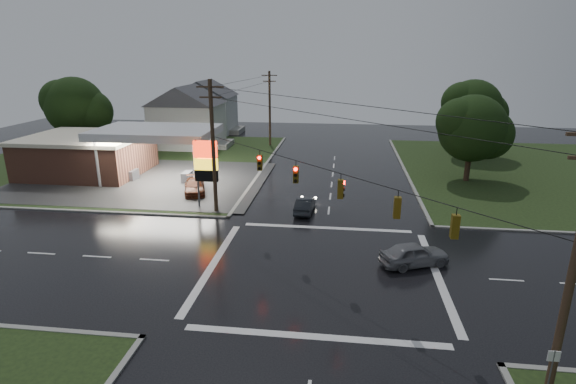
# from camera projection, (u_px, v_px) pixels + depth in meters

# --- Properties ---
(ground) EXTENTS (120.00, 120.00, 0.00)m
(ground) POSITION_uv_depth(u_px,v_px,m) (322.00, 269.00, 28.09)
(ground) COLOR black
(ground) RESTS_ON ground
(grass_nw) EXTENTS (36.00, 36.00, 0.08)m
(grass_nw) POSITION_uv_depth(u_px,v_px,m) (124.00, 161.00, 55.76)
(grass_nw) COLOR black
(grass_nw) RESTS_ON ground
(grass_ne) EXTENTS (36.00, 36.00, 0.08)m
(grass_ne) POSITION_uv_depth(u_px,v_px,m) (569.00, 175.00, 49.65)
(grass_ne) COLOR black
(grass_ne) RESTS_ON ground
(gas_station) EXTENTS (26.20, 18.00, 5.60)m
(gas_station) POSITION_uv_depth(u_px,v_px,m) (97.00, 152.00, 49.01)
(gas_station) COLOR #2D2D2D
(gas_station) RESTS_ON ground
(pylon_sign) EXTENTS (2.00, 0.35, 6.00)m
(pylon_sign) POSITION_uv_depth(u_px,v_px,m) (206.00, 163.00, 38.07)
(pylon_sign) COLOR #59595E
(pylon_sign) RESTS_ON ground
(utility_pole_nw) EXTENTS (2.20, 0.32, 11.00)m
(utility_pole_nw) POSITION_uv_depth(u_px,v_px,m) (213.00, 146.00, 36.50)
(utility_pole_nw) COLOR #382619
(utility_pole_nw) RESTS_ON ground
(utility_pole_se) EXTENTS (2.20, 0.32, 11.00)m
(utility_pole_se) POSITION_uv_depth(u_px,v_px,m) (575.00, 263.00, 16.27)
(utility_pole_se) COLOR #382619
(utility_pole_se) RESTS_ON ground
(utility_pole_n) EXTENTS (2.20, 0.32, 10.50)m
(utility_pole_n) POSITION_uv_depth(u_px,v_px,m) (270.00, 108.00, 63.56)
(utility_pole_n) COLOR #382619
(utility_pole_n) RESTS_ON ground
(traffic_signals) EXTENTS (26.87, 26.87, 1.47)m
(traffic_signals) POSITION_uv_depth(u_px,v_px,m) (325.00, 169.00, 26.14)
(traffic_signals) COLOR black
(traffic_signals) RESTS_ON ground
(house_near) EXTENTS (11.05, 8.48, 8.60)m
(house_near) POSITION_uv_depth(u_px,v_px,m) (188.00, 116.00, 63.33)
(house_near) COLOR silver
(house_near) RESTS_ON ground
(house_far) EXTENTS (11.05, 8.48, 8.60)m
(house_far) POSITION_uv_depth(u_px,v_px,m) (206.00, 106.00, 74.82)
(house_far) COLOR silver
(house_far) RESTS_ON ground
(tree_nw_behind) EXTENTS (8.93, 7.60, 10.00)m
(tree_nw_behind) POSITION_uv_depth(u_px,v_px,m) (76.00, 107.00, 58.63)
(tree_nw_behind) COLOR black
(tree_nw_behind) RESTS_ON ground
(tree_ne_near) EXTENTS (7.99, 6.80, 8.98)m
(tree_ne_near) POSITION_uv_depth(u_px,v_px,m) (474.00, 129.00, 45.60)
(tree_ne_near) COLOR black
(tree_ne_near) RESTS_ON ground
(tree_ne_far) EXTENTS (8.46, 7.20, 9.80)m
(tree_ne_far) POSITION_uv_depth(u_px,v_px,m) (473.00, 109.00, 56.42)
(tree_ne_far) COLOR black
(tree_ne_far) RESTS_ON ground
(car_north) EXTENTS (1.62, 3.97, 1.28)m
(car_north) POSITION_uv_depth(u_px,v_px,m) (305.00, 205.00, 37.95)
(car_north) COLOR black
(car_north) RESTS_ON ground
(car_crossing) EXTENTS (4.78, 3.34, 1.51)m
(car_crossing) POSITION_uv_depth(u_px,v_px,m) (414.00, 254.00, 28.45)
(car_crossing) COLOR slate
(car_crossing) RESTS_ON ground
(car_pump) EXTENTS (3.29, 5.02, 1.35)m
(car_pump) POSITION_uv_depth(u_px,v_px,m) (195.00, 186.00, 43.03)
(car_pump) COLOR #512412
(car_pump) RESTS_ON ground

